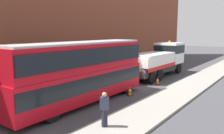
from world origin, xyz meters
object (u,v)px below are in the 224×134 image
Objects in this scene: recovery_tow_truck at (159,60)px; double_decker_bus at (80,70)px; pedestrian_onlooker at (104,110)px; traffic_cone_midway at (158,81)px; traffic_cone_near_bus at (130,91)px.

double_decker_bus is at bearing -179.37° from recovery_tow_truck.
pedestrian_onlooker reaches higher than traffic_cone_midway.
traffic_cone_near_bus is at bearing -3.49° from pedestrian_onlooker.
traffic_cone_near_bus is 4.61m from traffic_cone_midway.
recovery_tow_truck is 11.97m from double_decker_bus.
pedestrian_onlooker is at bearing -159.64° from traffic_cone_near_bus.
recovery_tow_truck reaches higher than traffic_cone_midway.
traffic_cone_near_bus is at bearing -23.89° from double_decker_bus.
pedestrian_onlooker is 2.38× the size of traffic_cone_midway.
traffic_cone_near_bus is at bearing -168.51° from recovery_tow_truck.
double_decker_bus is (-11.96, 0.01, 0.47)m from recovery_tow_truck.
double_decker_bus is 15.38× the size of traffic_cone_near_bus.
recovery_tow_truck is at bearing 23.99° from traffic_cone_midway.
recovery_tow_truck reaches higher than traffic_cone_near_bus.
double_decker_bus reaches higher than recovery_tow_truck.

